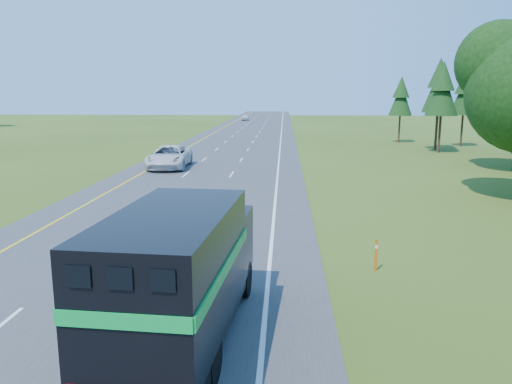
% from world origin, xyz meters
% --- Properties ---
extents(road, '(15.00, 260.00, 0.04)m').
position_xyz_m(road, '(0.00, 50.00, 0.02)').
color(road, '#38383A').
rests_on(road, ground).
extents(lane_markings, '(11.15, 260.00, 0.01)m').
position_xyz_m(lane_markings, '(0.00, 50.00, 0.04)').
color(lane_markings, yellow).
rests_on(lane_markings, road).
extents(horse_truck, '(3.15, 8.40, 3.65)m').
position_xyz_m(horse_truck, '(3.45, 10.58, 1.99)').
color(horse_truck, black).
rests_on(horse_truck, road).
extents(white_suv, '(3.41, 7.00, 1.92)m').
position_xyz_m(white_suv, '(-3.93, 41.34, 1.00)').
color(white_suv, silver).
rests_on(white_suv, road).
extents(far_car, '(1.79, 4.16, 1.40)m').
position_xyz_m(far_car, '(-3.46, 119.17, 0.74)').
color(far_car, silver).
rests_on(far_car, road).
extents(delineator, '(0.10, 0.05, 1.18)m').
position_xyz_m(delineator, '(9.40, 16.49, 0.63)').
color(delineator, '#E9500C').
rests_on(delineator, ground).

